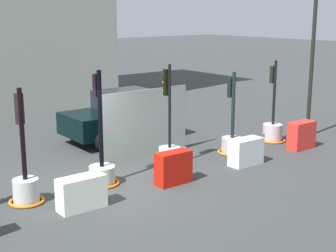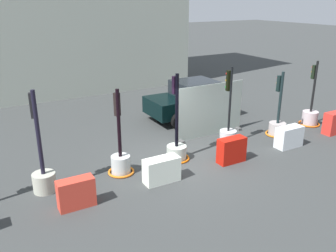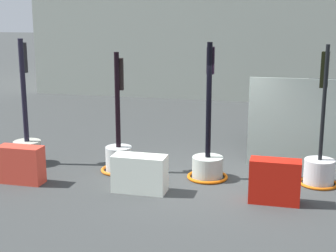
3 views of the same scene
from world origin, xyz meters
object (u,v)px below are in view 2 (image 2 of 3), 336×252
Objects in this scene: traffic_light_6 at (310,115)px; construction_barrier_4 at (289,137)px; traffic_light_3 at (176,146)px; traffic_light_4 at (228,133)px; construction_barrier_1 at (76,193)px; construction_barrier_2 at (162,170)px; construction_barrier_3 at (232,150)px; traffic_light_1 at (43,173)px; construction_barrier_5 at (335,123)px; car_black_sedan at (191,100)px; traffic_light_5 at (277,125)px; traffic_light_2 at (120,159)px.

traffic_light_6 reaches higher than construction_barrier_4.
traffic_light_3 reaches higher than construction_barrier_4.
traffic_light_4 reaches higher than construction_barrier_1.
construction_barrier_2 is 1.13× the size of construction_barrier_3.
traffic_light_1 is 11.29m from traffic_light_6.
construction_barrier_5 reaches higher than construction_barrier_2.
traffic_light_4 reaches higher than construction_barrier_5.
car_black_sedan is (-3.94, 3.41, 0.43)m from traffic_light_6.
traffic_light_2 is at bearing 179.30° from traffic_light_5.
construction_barrier_1 is 1.00× the size of construction_barrier_5.
traffic_light_4 is at bearing 164.13° from construction_barrier_5.
traffic_light_2 is 2.17m from construction_barrier_1.
traffic_light_4 reaches higher than car_black_sedan.
traffic_light_2 is 0.68× the size of car_black_sedan.
construction_barrier_3 is (3.53, -1.14, -0.06)m from traffic_light_2.
traffic_light_4 is at bearing 3.45° from traffic_light_3.
traffic_light_1 is at bearing 179.08° from traffic_light_5.
construction_barrier_2 is at bearing -179.76° from construction_barrier_3.
construction_barrier_1 is 10.70m from construction_barrier_5.
traffic_light_6 is 2.87× the size of construction_barrier_5.
traffic_light_3 reaches higher than car_black_sedan.
traffic_light_6 is at bearing 88.27° from construction_barrier_5.
traffic_light_3 is at bearing -0.98° from traffic_light_1.
construction_barrier_2 is 1.13× the size of construction_barrier_5.
construction_barrier_3 is (2.70, 0.01, 0.05)m from construction_barrier_2.
traffic_light_1 is at bearing 178.46° from traffic_light_2.
traffic_light_3 is 6.90m from traffic_light_6.
construction_barrier_4 is (8.01, 0.03, -0.01)m from construction_barrier_1.
car_black_sedan reaches higher than construction_barrier_4.
construction_barrier_4 is at bearing -15.89° from traffic_light_3.
traffic_light_6 is (2.16, 0.17, 0.03)m from traffic_light_5.
traffic_light_6 is 3.02m from construction_barrier_4.
construction_barrier_3 reaches higher than construction_barrier_2.
traffic_light_4 is 1.15× the size of traffic_light_5.
construction_barrier_3 is (-0.89, -1.27, -0.03)m from traffic_light_4.
traffic_light_1 is 3.08× the size of construction_barrier_5.
traffic_light_3 reaches higher than construction_barrier_3.
construction_barrier_2 is at bearing -160.32° from traffic_light_4.
traffic_light_6 is 10.82m from construction_barrier_1.
construction_barrier_1 is at bearing -178.44° from construction_barrier_2.
construction_barrier_3 is at bearing -107.75° from car_black_sedan.
construction_barrier_5 is 6.08m from car_black_sedan.
construction_barrier_4 is at bearing -75.59° from car_black_sedan.
traffic_light_5 is (6.79, -0.08, -0.09)m from traffic_light_2.
traffic_light_2 reaches higher than car_black_sedan.
traffic_light_4 is 1.06× the size of traffic_light_6.
construction_barrier_3 is (1.47, -1.13, -0.04)m from traffic_light_3.
car_black_sedan is (1.48, 4.63, 0.43)m from construction_barrier_3.
traffic_light_4 is (4.42, 0.13, -0.03)m from traffic_light_2.
construction_barrier_2 is at bearing -171.31° from traffic_light_6.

